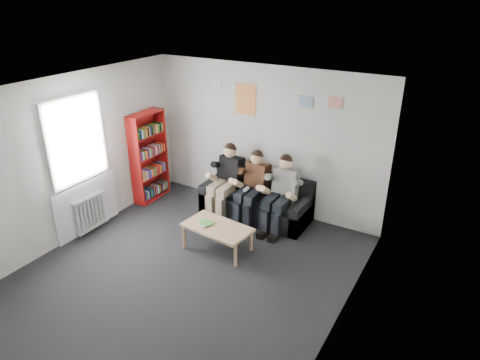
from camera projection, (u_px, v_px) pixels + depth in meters
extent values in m
plane|color=black|center=(185.00, 274.00, 6.34)|extent=(5.00, 5.00, 0.00)
plane|color=silver|center=(173.00, 93.00, 5.22)|extent=(5.00, 5.00, 0.00)
plane|color=silver|center=(265.00, 140.00, 7.75)|extent=(4.50, 0.00, 4.50)
plane|color=silver|center=(8.00, 299.00, 3.82)|extent=(4.50, 0.00, 4.50)
plane|color=silver|center=(67.00, 161.00, 6.82)|extent=(0.00, 5.00, 5.00)
plane|color=silver|center=(341.00, 237.00, 4.75)|extent=(0.00, 5.00, 5.00)
cube|color=black|center=(256.00, 207.00, 7.87)|extent=(1.99, 0.81, 0.38)
cube|color=black|center=(264.00, 182.00, 7.96)|extent=(1.99, 0.18, 0.39)
cube|color=black|center=(214.00, 192.00, 8.26)|extent=(0.16, 0.81, 0.54)
cube|color=black|center=(302.00, 215.00, 7.42)|extent=(0.16, 0.81, 0.54)
cube|color=black|center=(254.00, 197.00, 7.72)|extent=(1.66, 0.56, 0.09)
cube|color=#9C1211|center=(149.00, 157.00, 8.28)|extent=(0.26, 0.79, 1.76)
cube|color=tan|center=(217.00, 227.00, 6.77)|extent=(1.07, 0.59, 0.04)
cylinder|color=tan|center=(184.00, 238.00, 6.89)|extent=(0.05, 0.05, 0.39)
cylinder|color=tan|center=(236.00, 255.00, 6.45)|extent=(0.05, 0.05, 0.39)
cylinder|color=tan|center=(201.00, 225.00, 7.27)|extent=(0.05, 0.05, 0.39)
cylinder|color=tan|center=(251.00, 240.00, 6.83)|extent=(0.05, 0.05, 0.39)
cube|color=silver|center=(204.00, 224.00, 6.82)|extent=(0.21, 0.16, 0.02)
cube|color=green|center=(206.00, 222.00, 6.83)|extent=(0.21, 0.16, 0.02)
cube|color=black|center=(231.00, 171.00, 7.94)|extent=(0.42, 0.31, 0.60)
sphere|color=#E3B68A|center=(230.00, 151.00, 7.73)|extent=(0.23, 0.23, 0.23)
sphere|color=black|center=(230.00, 149.00, 7.73)|extent=(0.22, 0.22, 0.22)
cube|color=gray|center=(222.00, 188.00, 7.77)|extent=(0.38, 0.49, 0.16)
cube|color=gray|center=(216.00, 208.00, 7.72)|extent=(0.36, 0.15, 0.47)
cube|color=black|center=(214.00, 219.00, 7.74)|extent=(0.36, 0.28, 0.11)
cube|color=#4F2A1A|center=(257.00, 178.00, 7.68)|extent=(0.41, 0.30, 0.58)
sphere|color=#E3B68A|center=(257.00, 158.00, 7.49)|extent=(0.23, 0.23, 0.23)
sphere|color=black|center=(257.00, 156.00, 7.48)|extent=(0.22, 0.22, 0.22)
cube|color=black|center=(249.00, 195.00, 7.53)|extent=(0.37, 0.47, 0.15)
cube|color=black|center=(242.00, 216.00, 7.48)|extent=(0.35, 0.14, 0.47)
cube|color=black|center=(241.00, 226.00, 7.50)|extent=(0.35, 0.27, 0.10)
cube|color=white|center=(246.00, 189.00, 7.38)|extent=(0.04, 0.14, 0.04)
cube|color=white|center=(286.00, 184.00, 7.43)|extent=(0.42, 0.31, 0.60)
sphere|color=#E3B68A|center=(286.00, 163.00, 7.22)|extent=(0.23, 0.23, 0.23)
sphere|color=black|center=(286.00, 161.00, 7.22)|extent=(0.22, 0.22, 0.22)
cube|color=black|center=(277.00, 202.00, 7.27)|extent=(0.38, 0.49, 0.16)
cube|color=black|center=(270.00, 224.00, 7.21)|extent=(0.36, 0.15, 0.47)
cube|color=black|center=(268.00, 235.00, 7.24)|extent=(0.36, 0.28, 0.11)
cylinder|color=silver|center=(78.00, 219.00, 7.12)|extent=(0.06, 0.06, 0.60)
cylinder|color=silver|center=(81.00, 217.00, 7.18)|extent=(0.06, 0.06, 0.60)
cylinder|color=silver|center=(85.00, 215.00, 7.25)|extent=(0.06, 0.06, 0.60)
cylinder|color=silver|center=(89.00, 213.00, 7.31)|extent=(0.06, 0.06, 0.60)
cylinder|color=silver|center=(92.00, 211.00, 7.37)|extent=(0.06, 0.06, 0.60)
cylinder|color=silver|center=(96.00, 210.00, 7.44)|extent=(0.06, 0.06, 0.60)
cylinder|color=silver|center=(100.00, 208.00, 7.50)|extent=(0.06, 0.06, 0.60)
cylinder|color=silver|center=(103.00, 206.00, 7.56)|extent=(0.06, 0.06, 0.60)
cube|color=silver|center=(93.00, 227.00, 7.46)|extent=(0.10, 0.64, 0.04)
cube|color=silver|center=(88.00, 198.00, 7.22)|extent=(0.10, 0.64, 0.04)
cube|color=white|center=(75.00, 140.00, 6.84)|extent=(0.02, 1.00, 1.30)
cube|color=white|center=(69.00, 98.00, 6.55)|extent=(0.05, 1.12, 0.06)
cube|color=white|center=(82.00, 179.00, 7.12)|extent=(0.05, 1.12, 0.06)
cube|color=white|center=(87.00, 206.00, 7.33)|extent=(0.03, 1.30, 0.90)
cube|color=#EFC554|center=(245.00, 99.00, 7.63)|extent=(0.42, 0.01, 0.55)
cube|color=#3D88CF|center=(306.00, 102.00, 7.06)|extent=(0.25, 0.01, 0.20)
cube|color=#DE45A6|center=(335.00, 103.00, 6.81)|extent=(0.22, 0.01, 0.18)
cube|color=white|center=(217.00, 85.00, 7.82)|extent=(0.20, 0.01, 0.14)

